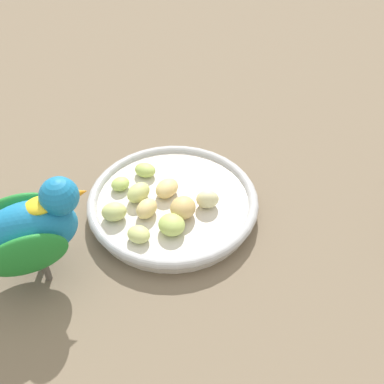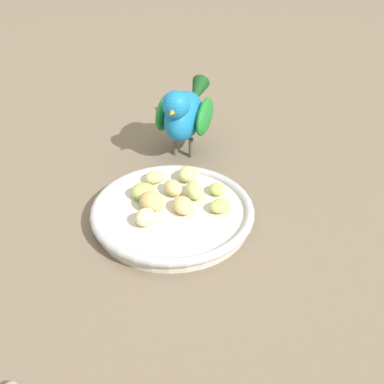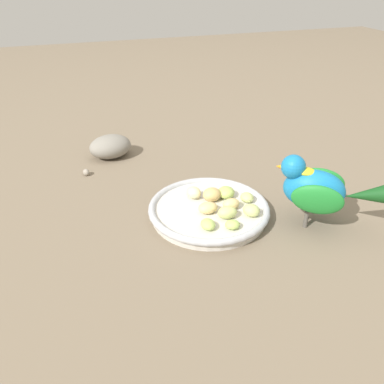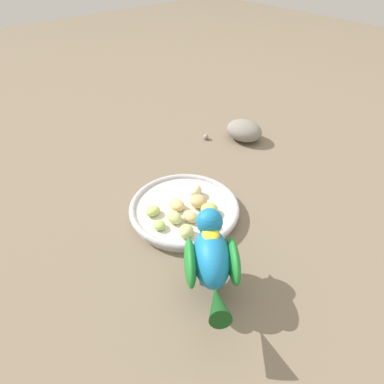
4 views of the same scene
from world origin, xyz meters
name	(u,v)px [view 3 (image 3 of 4)]	position (x,y,z in m)	size (l,w,h in m)	color
ground_plane	(199,213)	(0.00, 0.00, 0.00)	(4.00, 4.00, 0.00)	#756651
feeding_bowl	(209,210)	(-0.02, 0.02, 0.01)	(0.24, 0.24, 0.03)	beige
apple_piece_0	(208,208)	(-0.01, 0.03, 0.03)	(0.04, 0.03, 0.02)	#E5C67F
apple_piece_1	(231,204)	(-0.06, 0.03, 0.03)	(0.03, 0.03, 0.02)	#E5C67F
apple_piece_2	(232,225)	(-0.03, 0.10, 0.03)	(0.03, 0.02, 0.02)	#B2CC66
apple_piece_3	(226,192)	(-0.06, -0.01, 0.03)	(0.04, 0.03, 0.02)	#B2CC66
apple_piece_4	(247,197)	(-0.10, 0.02, 0.03)	(0.03, 0.03, 0.02)	#C6D17A
apple_piece_5	(208,224)	(0.01, 0.08, 0.03)	(0.03, 0.03, 0.02)	#B2CC66
apple_piece_6	(227,213)	(-0.04, 0.06, 0.03)	(0.04, 0.03, 0.02)	#C6D17A
apple_piece_7	(195,193)	(0.00, -0.03, 0.03)	(0.03, 0.03, 0.02)	beige
apple_piece_8	(251,210)	(-0.08, 0.07, 0.03)	(0.03, 0.03, 0.02)	#C6D17A
apple_piece_9	(212,194)	(-0.03, -0.01, 0.03)	(0.04, 0.03, 0.03)	tan
parrot	(316,188)	(-0.19, 0.11, 0.08)	(0.18, 0.15, 0.14)	#59544C
rock_large	(110,146)	(0.13, -0.33, 0.03)	(0.11, 0.09, 0.06)	gray
pebble_0	(86,172)	(0.20, -0.24, 0.01)	(0.02, 0.01, 0.02)	gray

